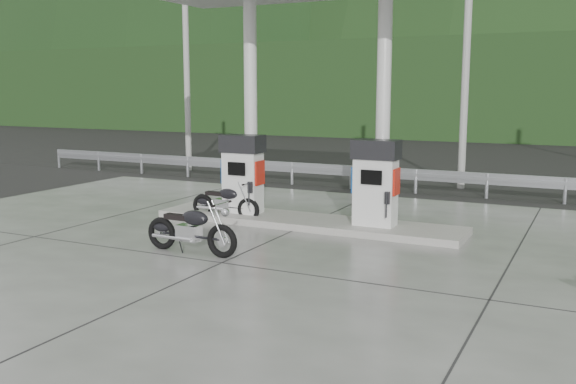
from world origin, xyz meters
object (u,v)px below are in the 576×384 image
at_px(gas_pump_left, 243,174).
at_px(motorcycle_right, 191,230).
at_px(gas_pump_right, 376,183).
at_px(motorcycle_left, 225,202).

relative_size(gas_pump_left, motorcycle_right, 0.98).
bearing_deg(motorcycle_right, gas_pump_left, 104.75).
distance_m(gas_pump_left, gas_pump_right, 3.20).
xyz_separation_m(gas_pump_right, motorcycle_right, (-2.46, -3.17, -0.61)).
bearing_deg(motorcycle_left, motorcycle_right, -70.48).
relative_size(gas_pump_right, motorcycle_left, 1.09).
relative_size(motorcycle_left, motorcycle_right, 0.90).
bearing_deg(motorcycle_left, gas_pump_left, 32.39).
bearing_deg(gas_pump_right, motorcycle_right, -127.79).
height_order(gas_pump_right, motorcycle_left, gas_pump_right).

